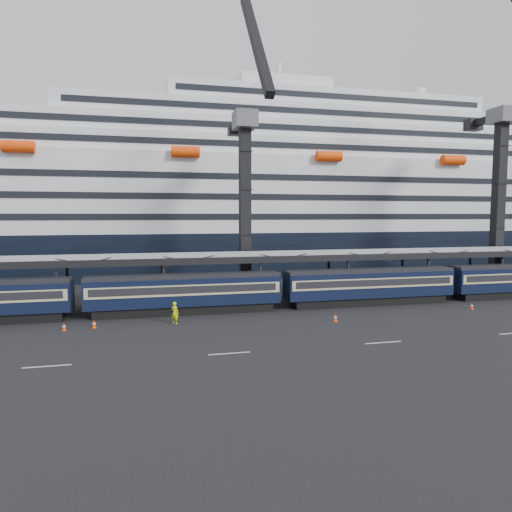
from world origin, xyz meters
name	(u,v)px	position (x,y,z in m)	size (l,w,h in m)	color
ground	(499,321)	(0.00, 0.00, 0.00)	(260.00, 260.00, 0.00)	black
train	(397,283)	(-4.65, 10.00, 2.20)	(133.05, 3.00, 4.05)	black
canopy	(415,252)	(0.00, 14.00, 5.25)	(130.00, 6.25, 5.53)	gray
cruise_ship	(314,201)	(-1.08, 45.99, 12.34)	(214.09, 28.84, 34.00)	black
crane_dark_near	(246,197)	(-20.00, 18.59, 11.93)	(4.50, 17.75, 35.08)	#4E5056
crane_dark_mid	(501,188)	(15.00, 17.59, 13.36)	(4.50, 18.24, 39.64)	#4E5056
worker	(175,313)	(-29.25, 5.80, 1.01)	(0.74, 0.48, 2.02)	#CCE40C
traffic_cone_a	(64,327)	(-38.56, 5.57, 0.33)	(0.34, 0.34, 0.68)	#FF4008
traffic_cone_b	(94,324)	(-36.17, 5.88, 0.37)	(0.38, 0.38, 0.75)	#FF4008
traffic_cone_c	(335,318)	(-14.86, 3.30, 0.37)	(0.38, 0.38, 0.76)	#FF4008
traffic_cone_d	(472,306)	(1.14, 5.15, 0.34)	(0.35, 0.35, 0.70)	#FF4008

